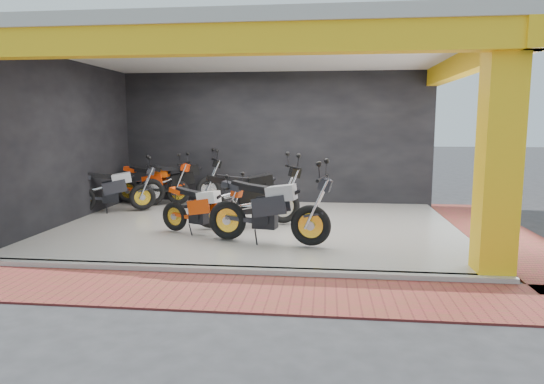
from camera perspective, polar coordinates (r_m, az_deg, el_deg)
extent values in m
plane|color=#2D2D30|center=(8.14, -3.70, -7.42)|extent=(80.00, 80.00, 0.00)
cube|color=beige|center=(10.04, -1.68, -4.13)|extent=(8.00, 6.00, 0.10)
cube|color=beige|center=(9.92, -1.77, 16.35)|extent=(8.40, 6.40, 0.20)
cube|color=black|center=(12.90, 0.25, 6.20)|extent=(8.20, 0.20, 3.50)
cube|color=black|center=(11.17, -23.12, 5.27)|extent=(0.20, 6.20, 3.50)
cube|color=yellow|center=(7.36, 25.14, 4.04)|extent=(0.50, 0.50, 3.50)
cube|color=yellow|center=(6.95, -5.48, 17.39)|extent=(8.40, 0.30, 0.40)
cube|color=yellow|center=(10.12, 22.00, 13.90)|extent=(0.30, 6.40, 0.40)
cube|color=beige|center=(7.16, -5.16, -9.18)|extent=(8.00, 0.20, 0.10)
cube|color=maroon|center=(6.45, -6.58, -11.50)|extent=(9.00, 1.40, 0.03)
cube|color=maroon|center=(10.51, 25.27, -4.55)|extent=(1.40, 7.00, 0.03)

